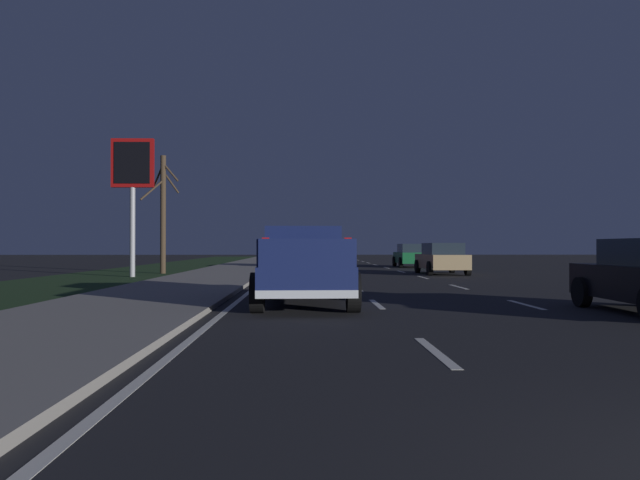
{
  "coord_description": "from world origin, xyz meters",
  "views": [
    {
      "loc": [
        -2.66,
        3.45,
        1.38
      ],
      "look_at": [
        12.79,
        3.09,
        1.54
      ],
      "focal_mm": 35.14,
      "sensor_mm": 36.0,
      "label": 1
    }
  ],
  "objects_px": {
    "sedan_tan": "(442,258)",
    "sedan_green": "(411,255)",
    "sedan_red": "(305,256)",
    "gas_price_sign": "(133,174)",
    "bare_tree_far": "(163,211)",
    "pickup_truck": "(303,266)"
  },
  "relations": [
    {
      "from": "sedan_red",
      "to": "sedan_tan",
      "type": "relative_size",
      "value": 1.0
    },
    {
      "from": "gas_price_sign",
      "to": "bare_tree_far",
      "type": "bearing_deg",
      "value": -8.94
    },
    {
      "from": "sedan_tan",
      "to": "gas_price_sign",
      "type": "height_order",
      "value": "gas_price_sign"
    },
    {
      "from": "pickup_truck",
      "to": "sedan_red",
      "type": "height_order",
      "value": "pickup_truck"
    },
    {
      "from": "pickup_truck",
      "to": "bare_tree_far",
      "type": "distance_m",
      "value": 18.38
    },
    {
      "from": "sedan_red",
      "to": "sedan_green",
      "type": "distance_m",
      "value": 7.14
    },
    {
      "from": "sedan_green",
      "to": "bare_tree_far",
      "type": "xyz_separation_m",
      "value": [
        -9.3,
        14.23,
        2.41
      ]
    },
    {
      "from": "sedan_red",
      "to": "gas_price_sign",
      "type": "xyz_separation_m",
      "value": [
        -11.53,
        7.77,
        3.86
      ]
    },
    {
      "from": "sedan_tan",
      "to": "sedan_green",
      "type": "bearing_deg",
      "value": -1.5
    },
    {
      "from": "bare_tree_far",
      "to": "pickup_truck",
      "type": "bearing_deg",
      "value": -156.82
    },
    {
      "from": "sedan_red",
      "to": "gas_price_sign",
      "type": "distance_m",
      "value": 14.44
    },
    {
      "from": "sedan_red",
      "to": "gas_price_sign",
      "type": "relative_size",
      "value": 0.71
    },
    {
      "from": "sedan_red",
      "to": "gas_price_sign",
      "type": "height_order",
      "value": "gas_price_sign"
    },
    {
      "from": "sedan_green",
      "to": "bare_tree_far",
      "type": "distance_m",
      "value": 17.17
    },
    {
      "from": "pickup_truck",
      "to": "bare_tree_far",
      "type": "xyz_separation_m",
      "value": [
        16.76,
        7.18,
        2.29
      ]
    },
    {
      "from": "sedan_red",
      "to": "bare_tree_far",
      "type": "relative_size",
      "value": 0.74
    },
    {
      "from": "sedan_tan",
      "to": "bare_tree_far",
      "type": "xyz_separation_m",
      "value": [
        1.2,
        13.96,
        2.41
      ]
    },
    {
      "from": "sedan_red",
      "to": "sedan_green",
      "type": "bearing_deg",
      "value": -79.33
    },
    {
      "from": "sedan_tan",
      "to": "bare_tree_far",
      "type": "distance_m",
      "value": 14.22
    },
    {
      "from": "sedan_tan",
      "to": "bare_tree_far",
      "type": "relative_size",
      "value": 0.74
    },
    {
      "from": "sedan_tan",
      "to": "gas_price_sign",
      "type": "bearing_deg",
      "value": 99.22
    },
    {
      "from": "sedan_green",
      "to": "gas_price_sign",
      "type": "xyz_separation_m",
      "value": [
        -12.86,
        14.79,
        3.86
      ]
    }
  ]
}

